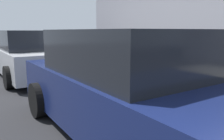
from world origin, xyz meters
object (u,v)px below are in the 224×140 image
at_px(suitcase_teal_1, 194,79).
at_px(parked_car_navy_0, 124,86).
at_px(fire_hydrant, 92,57).
at_px(parked_car_silver_1, 30,56).
at_px(suitcase_black_0, 216,86).
at_px(suitcase_red_6, 129,68).
at_px(bollard_post, 80,54).
at_px(suitcase_silver_2, 180,75).
at_px(suitcase_maroon_4, 152,71).
at_px(suitcase_navy_3, 163,73).
at_px(suitcase_black_7, 119,63).
at_px(suitcase_teal_8, 112,61).
at_px(suitcase_silver_9, 104,60).
at_px(parked_car_white_2, 5,47).
at_px(suitcase_olive_5, 139,67).

height_order(suitcase_teal_1, parked_car_navy_0, parked_car_navy_0).
relative_size(fire_hydrant, parked_car_silver_1, 0.17).
xyz_separation_m(suitcase_teal_1, parked_car_navy_0, (-0.50, 2.40, 0.27)).
bearing_deg(suitcase_teal_1, suitcase_black_0, -164.79).
bearing_deg(suitcase_red_6, bollard_post, 3.22).
bearing_deg(parked_car_silver_1, suitcase_silver_2, -149.98).
bearing_deg(suitcase_maroon_4, fire_hydrant, 0.85).
distance_m(suitcase_red_6, bollard_post, 3.16).
distance_m(suitcase_navy_3, suitcase_maroon_4, 0.52).
bearing_deg(fire_hydrant, suitcase_teal_1, 179.41).
bearing_deg(suitcase_red_6, suitcase_black_7, 7.61).
bearing_deg(fire_hydrant, suitcase_black_0, -179.17).
xyz_separation_m(suitcase_silver_2, suitcase_black_7, (2.47, 0.06, 0.01)).
bearing_deg(suitcase_teal_8, parked_car_navy_0, 147.78).
bearing_deg(suitcase_silver_9, suitcase_red_6, -179.27).
relative_size(suitcase_black_7, parked_car_silver_1, 0.19).
distance_m(suitcase_teal_1, fire_hydrant, 4.89).
relative_size(suitcase_teal_1, parked_car_navy_0, 0.16).
height_order(suitcase_silver_2, parked_car_navy_0, parked_car_navy_0).
xyz_separation_m(suitcase_teal_1, fire_hydrant, (4.89, -0.05, 0.04)).
bearing_deg(bollard_post, suitcase_black_0, -177.87).
distance_m(suitcase_silver_2, suitcase_silver_9, 3.52).
relative_size(suitcase_teal_1, suitcase_teal_8, 0.74).
height_order(suitcase_teal_8, parked_car_white_2, parked_car_white_2).
bearing_deg(suitcase_navy_3, suitcase_teal_8, -2.30).
xyz_separation_m(suitcase_navy_3, suitcase_black_7, (1.98, -0.04, 0.04)).
distance_m(suitcase_olive_5, suitcase_red_6, 0.49).
height_order(suitcase_silver_2, suitcase_red_6, suitcase_silver_2).
bearing_deg(suitcase_olive_5, parked_car_silver_1, 42.22).
distance_m(suitcase_black_0, suitcase_red_6, 2.96).
bearing_deg(suitcase_teal_1, parked_car_silver_1, 26.83).
relative_size(suitcase_black_0, fire_hydrant, 1.10).
distance_m(suitcase_black_7, bollard_post, 2.70).
distance_m(suitcase_maroon_4, parked_car_silver_1, 4.15).
xyz_separation_m(fire_hydrant, parked_car_navy_0, (-5.39, 2.45, 0.24)).
distance_m(suitcase_teal_8, parked_car_navy_0, 4.66).
xyz_separation_m(suitcase_teal_1, parked_car_silver_1, (4.75, 2.40, 0.27)).
relative_size(suitcase_navy_3, fire_hydrant, 1.20).
bearing_deg(suitcase_navy_3, suitcase_black_7, -1.02).
relative_size(fire_hydrant, bollard_post, 0.77).
height_order(suitcase_silver_2, parked_car_white_2, parked_car_white_2).
bearing_deg(suitcase_navy_3, suitcase_teal_1, -178.91).
relative_size(suitcase_navy_3, bollard_post, 0.93).
xyz_separation_m(suitcase_maroon_4, bollard_post, (4.18, 0.20, 0.17)).
bearing_deg(suitcase_teal_1, parked_car_white_2, 13.95).
bearing_deg(suitcase_olive_5, parked_car_navy_0, 135.16).
relative_size(suitcase_black_7, fire_hydrant, 1.13).
relative_size(suitcase_silver_2, bollard_post, 1.09).
relative_size(suitcase_silver_2, parked_car_white_2, 0.22).
xyz_separation_m(suitcase_silver_2, suitcase_navy_3, (0.49, 0.09, -0.03)).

